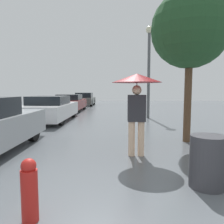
{
  "coord_description": "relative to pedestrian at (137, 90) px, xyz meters",
  "views": [
    {
      "loc": [
        -0.06,
        -1.22,
        1.48
      ],
      "look_at": [
        -0.15,
        3.62,
        1.0
      ],
      "focal_mm": 35.0,
      "sensor_mm": 36.0,
      "label": 1
    }
  ],
  "objects": [
    {
      "name": "parked_car_second",
      "position": [
        -3.66,
        5.68,
        -0.91
      ],
      "size": [
        1.87,
        4.57,
        1.21
      ],
      "color": "silver",
      "rests_on": "ground_plane"
    },
    {
      "name": "fire_hydrant",
      "position": [
        -1.43,
        -2.53,
        -1.13
      ],
      "size": [
        0.19,
        0.19,
        0.73
      ],
      "color": "#B21E19",
      "rests_on": "ground_plane"
    },
    {
      "name": "parked_car_third",
      "position": [
        -3.81,
        10.99,
        -0.92
      ],
      "size": [
        1.81,
        4.22,
        1.19
      ],
      "color": "maroon",
      "rests_on": "ground_plane"
    },
    {
      "name": "tree",
      "position": [
        1.59,
        1.42,
        1.65
      ],
      "size": [
        2.16,
        2.16,
        4.25
      ],
      "color": "brown",
      "rests_on": "ground_plane"
    },
    {
      "name": "street_lamp",
      "position": [
        1.27,
        6.88,
        1.55
      ],
      "size": [
        0.37,
        0.37,
        4.8
      ],
      "color": "#515456",
      "rests_on": "ground_plane"
    },
    {
      "name": "parked_car_farthest",
      "position": [
        -3.6,
        16.86,
        -0.91
      ],
      "size": [
        1.79,
        4.09,
        1.25
      ],
      "color": "#4C514C",
      "rests_on": "ground_plane"
    },
    {
      "name": "trash_bin",
      "position": [
        0.94,
        -1.59,
        -1.09
      ],
      "size": [
        0.53,
        0.53,
        0.8
      ],
      "color": "#38383D",
      "rests_on": "ground_plane"
    },
    {
      "name": "pedestrian",
      "position": [
        0.0,
        0.0,
        0.0
      ],
      "size": [
        1.1,
        1.1,
        1.84
      ],
      "color": "beige",
      "rests_on": "ground_plane"
    }
  ]
}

